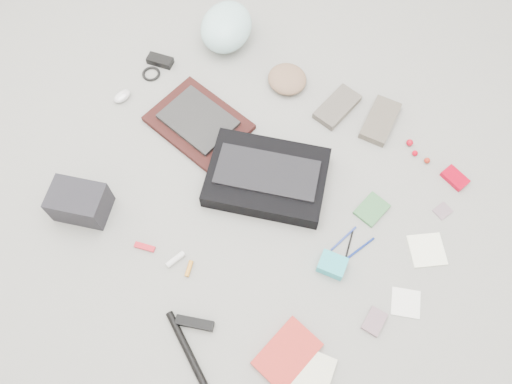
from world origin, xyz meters
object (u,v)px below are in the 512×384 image
Objects in this scene: accordion_wallet at (332,265)px; laptop at (198,120)px; messenger_bag at (267,177)px; book_red at (287,354)px; camera_bag at (80,202)px; bike_helmet at (226,27)px.

laptop is at bearing 153.11° from accordion_wallet.
laptop is (-0.40, 0.06, -0.00)m from messenger_bag.
book_red is (0.84, -0.57, -0.03)m from laptop.
accordion_wallet is (0.40, -0.15, -0.01)m from messenger_bag.
accordion_wallet reaches higher than book_red.
camera_bag is (-0.12, -0.58, 0.03)m from laptop.
messenger_bag is 0.78m from bike_helmet.
bike_helmet reaches higher than messenger_bag.
messenger_bag is 4.71× the size of accordion_wallet.
accordion_wallet is (0.99, -0.66, -0.06)m from bike_helmet.
camera_bag is at bearing -157.87° from messenger_bag.
book_red is at bearing -22.82° from camera_bag.
bike_helmet reaches higher than laptop.
book_red is 0.36m from accordion_wallet.
accordion_wallet is (0.92, 0.37, -0.04)m from camera_bag.
messenger_bag is 0.68m from book_red.
messenger_bag is at bearing 138.50° from book_red.
messenger_bag is 0.43m from accordion_wallet.
book_red is at bearing -95.62° from accordion_wallet.
accordion_wallet reaches higher than laptop.
book_red is (0.45, -0.51, -0.03)m from messenger_bag.
bike_helmet is (-0.59, 0.51, 0.05)m from messenger_bag.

